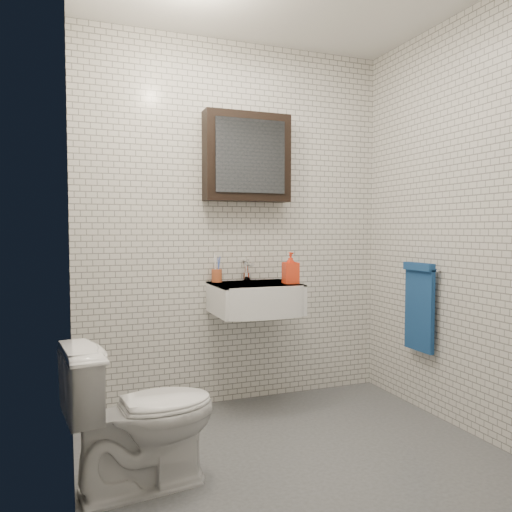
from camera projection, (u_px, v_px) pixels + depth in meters
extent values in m
cube|color=#46494D|center=(298.00, 459.00, 2.61)|extent=(2.20, 2.00, 0.01)
cube|color=silver|center=(237.00, 223.00, 3.48)|extent=(2.20, 0.02, 2.50)
cube|color=silver|center=(434.00, 216.00, 1.61)|extent=(2.20, 0.02, 2.50)
cube|color=silver|center=(70.00, 219.00, 2.16)|extent=(0.02, 2.00, 2.50)
cube|color=silver|center=(468.00, 222.00, 2.93)|extent=(0.02, 2.00, 2.50)
cube|color=white|center=(255.00, 298.00, 3.31)|extent=(0.55, 0.45, 0.20)
cylinder|color=silver|center=(254.00, 285.00, 3.33)|extent=(0.31, 0.31, 0.02)
cylinder|color=silver|center=(254.00, 284.00, 3.33)|extent=(0.04, 0.04, 0.01)
cube|color=white|center=(255.00, 284.00, 3.31)|extent=(0.55, 0.45, 0.01)
cylinder|color=silver|center=(247.00, 277.00, 3.46)|extent=(0.06, 0.06, 0.06)
cylinder|color=silver|center=(247.00, 268.00, 3.46)|extent=(0.03, 0.03, 0.08)
cylinder|color=silver|center=(250.00, 264.00, 3.40)|extent=(0.02, 0.12, 0.02)
cube|color=silver|center=(245.00, 260.00, 3.48)|extent=(0.02, 0.09, 0.01)
cube|color=black|center=(247.00, 157.00, 3.41)|extent=(0.60, 0.14, 0.60)
cube|color=#3F444C|center=(251.00, 156.00, 3.34)|extent=(0.49, 0.01, 0.49)
cylinder|color=silver|center=(422.00, 269.00, 3.26)|extent=(0.02, 0.30, 0.02)
cylinder|color=silver|center=(412.00, 267.00, 3.39)|extent=(0.04, 0.02, 0.02)
cylinder|color=silver|center=(438.00, 270.00, 3.15)|extent=(0.04, 0.02, 0.02)
cube|color=#1E4E89|center=(419.00, 310.00, 3.27)|extent=(0.03, 0.26, 0.54)
cube|color=#1E4E89|center=(419.00, 267.00, 3.25)|extent=(0.05, 0.26, 0.05)
cylinder|color=#AF502B|center=(217.00, 276.00, 3.38)|extent=(0.09, 0.09, 0.09)
cylinder|color=white|center=(215.00, 267.00, 3.37)|extent=(0.02, 0.03, 0.17)
cylinder|color=#3B5ABF|center=(219.00, 269.00, 3.38)|extent=(0.01, 0.02, 0.15)
cylinder|color=white|center=(216.00, 267.00, 3.39)|extent=(0.02, 0.03, 0.18)
cylinder|color=#3B5ABF|center=(219.00, 268.00, 3.39)|extent=(0.02, 0.04, 0.16)
imported|color=orange|center=(291.00, 268.00, 3.29)|extent=(0.10, 0.10, 0.21)
imported|color=white|center=(142.00, 414.00, 2.31)|extent=(0.73, 0.48, 0.70)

